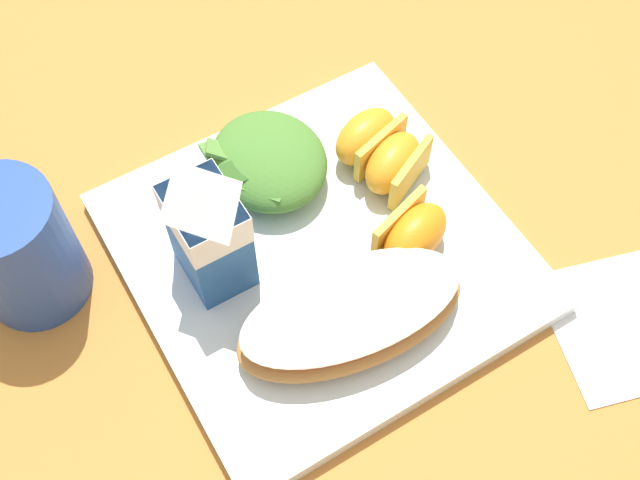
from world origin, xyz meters
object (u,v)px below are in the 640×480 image
at_px(milk_carton, 207,227).
at_px(drinking_blue_cup, 18,250).
at_px(white_plate, 320,252).
at_px(orange_wedge_rear, 367,138).
at_px(cheesy_pizza_bread, 351,314).
at_px(green_salad_pile, 269,160).
at_px(orange_wedge_middle, 395,164).
at_px(orange_wedge_front, 413,233).
at_px(paper_napkin, 627,323).

bearing_deg(milk_carton, drinking_blue_cup, 61.33).
xyz_separation_m(white_plate, orange_wedge_rear, (0.06, -0.08, 0.03)).
bearing_deg(cheesy_pizza_bread, milk_carton, 33.70).
distance_m(green_salad_pile, orange_wedge_middle, 0.10).
bearing_deg(orange_wedge_front, paper_napkin, -140.95).
bearing_deg(white_plate, orange_wedge_middle, -73.78).
relative_size(white_plate, cheesy_pizza_bread, 1.56).
bearing_deg(paper_napkin, green_salad_pile, 34.02).
xyz_separation_m(cheesy_pizza_bread, paper_napkin, (-0.10, -0.18, -0.03)).
relative_size(green_salad_pile, milk_carton, 0.91).
xyz_separation_m(white_plate, cheesy_pizza_bread, (-0.07, 0.02, 0.03)).
bearing_deg(paper_napkin, drinking_blue_cup, 54.71).
bearing_deg(paper_napkin, milk_carton, 51.79).
xyz_separation_m(milk_carton, orange_wedge_rear, (0.03, -0.16, -0.04)).
bearing_deg(milk_carton, paper_napkin, -128.21).
height_order(green_salad_pile, milk_carton, milk_carton).
relative_size(green_salad_pile, orange_wedge_middle, 1.43).
bearing_deg(milk_carton, orange_wedge_middle, -89.90).
bearing_deg(cheesy_pizza_bread, orange_wedge_middle, -46.94).
distance_m(white_plate, orange_wedge_front, 0.08).
relative_size(white_plate, orange_wedge_front, 4.12).
bearing_deg(cheesy_pizza_bread, paper_napkin, -118.66).
distance_m(white_plate, milk_carton, 0.10).
bearing_deg(drinking_blue_cup, cheesy_pizza_bread, -131.01).
xyz_separation_m(cheesy_pizza_bread, milk_carton, (0.09, 0.06, 0.04)).
height_order(orange_wedge_front, orange_wedge_rear, same).
bearing_deg(orange_wedge_front, cheesy_pizza_bread, 113.17).
bearing_deg(white_plate, paper_napkin, -135.17).
distance_m(cheesy_pizza_bread, orange_wedge_middle, 0.14).
bearing_deg(orange_wedge_middle, orange_wedge_front, 158.48).
xyz_separation_m(orange_wedge_front, paper_napkin, (-0.13, -0.11, -0.03)).
height_order(orange_wedge_front, orange_wedge_middle, same).
bearing_deg(cheesy_pizza_bread, green_salad_pile, -6.13).
height_order(cheesy_pizza_bread, orange_wedge_front, orange_wedge_front).
relative_size(milk_carton, orange_wedge_rear, 1.63).
bearing_deg(orange_wedge_middle, white_plate, 106.22).
height_order(orange_wedge_middle, drinking_blue_cup, drinking_blue_cup).
relative_size(cheesy_pizza_bread, orange_wedge_middle, 2.58).
bearing_deg(milk_carton, orange_wedge_rear, -77.81).
height_order(paper_napkin, drinking_blue_cup, drinking_blue_cup).
distance_m(orange_wedge_middle, paper_napkin, 0.21).
bearing_deg(white_plate, orange_wedge_rear, -53.88).
distance_m(cheesy_pizza_bread, orange_wedge_rear, 0.16).
relative_size(white_plate, orange_wedge_middle, 4.02).
xyz_separation_m(green_salad_pile, orange_wedge_middle, (-0.05, -0.08, -0.00)).
bearing_deg(green_salad_pile, cheesy_pizza_bread, 173.87).
xyz_separation_m(green_salad_pile, milk_carton, (-0.05, 0.08, 0.04)).
xyz_separation_m(orange_wedge_front, drinking_blue_cup, (0.13, 0.26, 0.02)).
bearing_deg(orange_wedge_rear, orange_wedge_front, 168.36).
bearing_deg(green_salad_pile, orange_wedge_front, -152.60).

